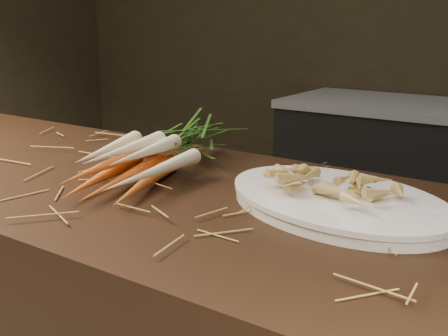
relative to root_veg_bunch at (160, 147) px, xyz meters
The scene contains 5 objects.
straw_bedding 0.12m from the root_veg_bunch, 63.05° to the right, with size 1.40×0.60×0.02m, color olive, non-canonical shape.
root_veg_bunch is the anchor object (origin of this frame).
serving_platter 0.45m from the root_veg_bunch, ahead, with size 0.45×0.30×0.02m, color white, non-canonical shape.
roasted_veg_heap 0.45m from the root_veg_bunch, ahead, with size 0.22×0.16×0.05m, color #B88944, non-canonical shape.
serving_fork 0.60m from the root_veg_bunch, ahead, with size 0.01×0.17×0.00m, color silver.
Camera 1 is at (0.78, -0.53, 1.24)m, focal length 45.00 mm.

